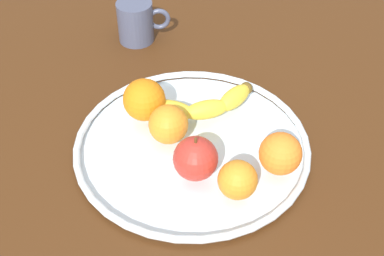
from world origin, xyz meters
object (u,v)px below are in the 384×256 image
Objects in this scene: fruit_bowl at (192,145)px; orange_back_right at (238,180)px; banana at (206,105)px; orange_center at (144,100)px; apple at (198,158)px; orange_front_right at (280,154)px; ambient_mug at (136,22)px; orange_front_left at (168,124)px.

orange_back_right is (5.89, -11.65, 3.89)cm from fruit_bowl.
banana is 3.27× the size of orange_back_right.
orange_back_right is (13.58, -18.59, -0.68)cm from orange_center.
apple reaches higher than orange_front_right.
apple is (-2.71, -14.49, 1.82)cm from banana.
orange_center is at bearing 137.95° from fruit_bowl.
apple is 7.06cm from orange_back_right.
banana is 10.90cm from orange_center.
apple reaches higher than fruit_bowl.
orange_front_right reaches higher than banana.
ambient_mug is at bearing 118.54° from orange_front_right.
orange_front_right is at bearing -34.08° from orange_center.
orange_back_right is at bearing -52.19° from orange_front_left.
orange_front_left reaches higher than banana.
orange_front_left is 18.74cm from orange_front_right.
orange_center is (-7.70, 6.94, 4.57)cm from fruit_bowl.
fruit_bowl is 13.62cm from orange_back_right.
banana is 2.99× the size of orange_front_left.
apple is at bearing -63.29° from orange_front_left.
fruit_bowl is 11.33cm from orange_center.
ambient_mug is at bearing 102.22° from banana.
banana is 2.92× the size of orange_front_right.
orange_front_right is 46.82cm from ambient_mug.
orange_center reaches higher than ambient_mug.
ambient_mug reaches higher than orange_front_right.
orange_front_right is at bearing 0.90° from apple.
orange_center is at bearing 119.27° from apple.
fruit_bowl is 15.54cm from orange_front_right.
orange_center is 1.23× the size of orange_back_right.
banana reaches higher than fruit_bowl.
orange_center is 7.23cm from orange_front_left.
orange_center reaches higher than orange_back_right.
orange_front_right is 0.60× the size of ambient_mug.
orange_front_right is (7.24, 4.50, 0.36)cm from orange_back_right.
orange_center is 0.66× the size of ambient_mug.
banana is at bearing 42.60° from orange_front_left.
apple is 16.38cm from orange_center.
orange_back_right is at bearing -63.18° from fruit_bowl.
ambient_mug reaches higher than fruit_bowl.
banana is 19.05cm from orange_back_right.
ambient_mug is (-22.37, 41.13, -0.77)cm from orange_front_right.
ambient_mug is at bearing 99.30° from orange_front_left.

